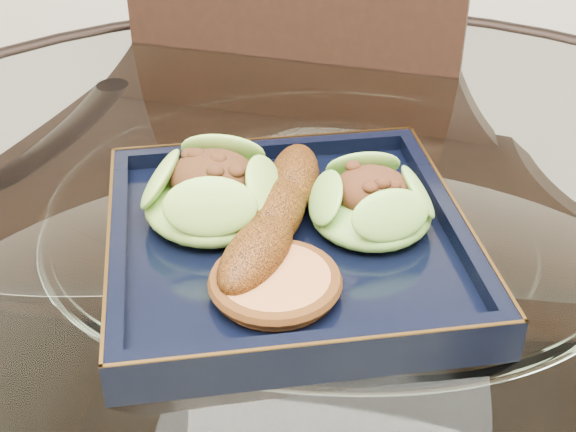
# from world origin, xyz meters

# --- Properties ---
(dining_table) EXTENTS (1.13, 1.13, 0.77)m
(dining_table) POSITION_xyz_m (-0.00, -0.00, 0.60)
(dining_table) COLOR white
(dining_table) RESTS_ON ground
(dining_chair) EXTENTS (0.46, 0.46, 0.98)m
(dining_chair) POSITION_xyz_m (-0.11, 0.27, 0.54)
(dining_chair) COLOR black
(dining_chair) RESTS_ON ground
(navy_plate) EXTENTS (0.34, 0.34, 0.02)m
(navy_plate) POSITION_xyz_m (-0.03, -0.01, 0.77)
(navy_plate) COLOR black
(navy_plate) RESTS_ON dining_table
(lettuce_wrap_left) EXTENTS (0.14, 0.14, 0.04)m
(lettuce_wrap_left) POSITION_xyz_m (-0.09, 0.01, 0.80)
(lettuce_wrap_left) COLOR #63A32F
(lettuce_wrap_left) RESTS_ON navy_plate
(lettuce_wrap_right) EXTENTS (0.10, 0.10, 0.03)m
(lettuce_wrap_right) POSITION_xyz_m (0.03, 0.02, 0.80)
(lettuce_wrap_right) COLOR #518F29
(lettuce_wrap_right) RESTS_ON navy_plate
(roasted_plantain) EXTENTS (0.06, 0.19, 0.04)m
(roasted_plantain) POSITION_xyz_m (-0.04, -0.00, 0.80)
(roasted_plantain) COLOR #63300A
(roasted_plantain) RESTS_ON navy_plate
(crumb_patty) EXTENTS (0.10, 0.10, 0.02)m
(crumb_patty) POSITION_xyz_m (-0.03, -0.08, 0.79)
(crumb_patty) COLOR #BF763F
(crumb_patty) RESTS_ON navy_plate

